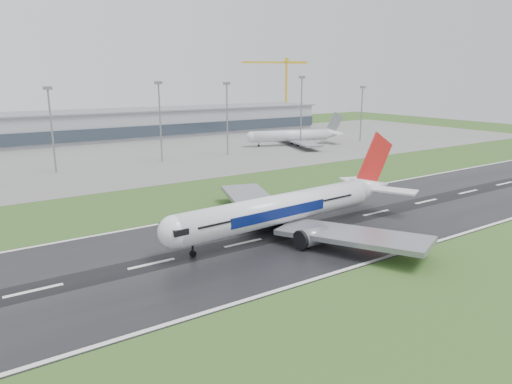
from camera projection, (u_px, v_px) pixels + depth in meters
ground at (376, 213)px, 117.95m from camera, size 520.00×520.00×0.00m
runway at (376, 213)px, 117.93m from camera, size 400.00×45.00×0.10m
apron at (174, 150)px, 218.89m from camera, size 400.00×130.00×0.08m
terminal at (130, 124)px, 265.56m from camera, size 240.00×36.00×15.00m
main_airliner at (295, 189)px, 102.03m from camera, size 69.06×66.14×19.29m
parked_airliner at (294, 130)px, 234.15m from camera, size 64.96×62.48×15.58m
tower_crane at (286, 91)px, 340.17m from camera, size 44.69×21.99×46.98m
floodmast_1 at (52, 132)px, 164.41m from camera, size 0.64×0.64×29.34m
floodmast_2 at (160, 124)px, 186.18m from camera, size 0.64×0.64×30.91m
floodmast_3 at (227, 120)px, 202.96m from camera, size 0.64×0.64×30.44m
floodmast_4 at (301, 114)px, 225.04m from camera, size 0.64×0.64×32.97m
floodmast_5 at (361, 115)px, 247.94m from camera, size 0.64×0.64×27.91m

